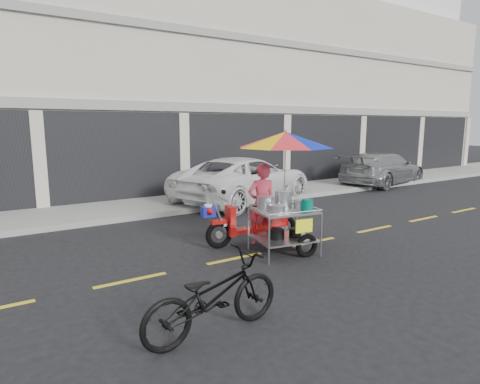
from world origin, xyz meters
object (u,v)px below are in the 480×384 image
white_pickup (245,179)px  food_vendor_rig (275,175)px  silver_pickup (383,168)px  near_bicycle (213,296)px

white_pickup → food_vendor_rig: bearing=133.9°
silver_pickup → food_vendor_rig: size_ratio=1.95×
silver_pickup → near_bicycle: (-11.99, -6.92, -0.20)m
white_pickup → silver_pickup: (6.97, 0.00, -0.05)m
white_pickup → silver_pickup: bearing=-109.4°
white_pickup → food_vendor_rig: size_ratio=2.18×
silver_pickup → near_bicycle: bearing=108.7°
white_pickup → near_bicycle: 8.55m
white_pickup → food_vendor_rig: food_vendor_rig is taller
near_bicycle → food_vendor_rig: (2.70, 2.30, 1.04)m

